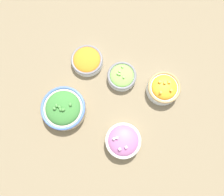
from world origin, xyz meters
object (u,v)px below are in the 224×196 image
Objects in this scene: bowl_red_onion at (123,141)px; bowl_lettuce at (121,76)px; bowl_squash at (164,88)px; bowl_broccoli at (64,108)px; bowl_carrots at (87,60)px.

bowl_lettuce is (-0.12, 0.26, -0.01)m from bowl_red_onion.
bowl_squash is 0.44m from bowl_broccoli.
bowl_red_onion and bowl_broccoli have the same top height.
bowl_red_onion is at bearing -42.42° from bowl_carrots.
bowl_red_onion reaches higher than bowl_carrots.
bowl_carrots is (-0.29, 0.27, -0.02)m from bowl_red_onion.
bowl_squash is 0.99× the size of bowl_carrots.
bowl_squash is 0.76× the size of bowl_broccoli.
bowl_broccoli is 0.24m from bowl_carrots.
bowl_squash is 1.10× the size of bowl_lettuce.
bowl_red_onion is 0.29m from bowl_squash.
bowl_broccoli is 1.31× the size of bowl_carrots.
bowl_broccoli is 0.29m from bowl_lettuce.
bowl_broccoli is at bearing -89.10° from bowl_carrots.
bowl_broccoli is 1.45× the size of bowl_lettuce.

